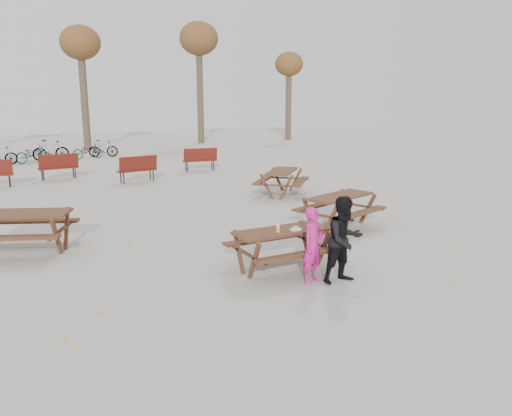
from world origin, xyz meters
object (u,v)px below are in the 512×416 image
main_picnic_table (282,239)px  picnic_table_far (282,183)px  picnic_table_north (21,232)px  adult (345,240)px  soda_bottle (278,228)px  food_tray (296,229)px  child (313,245)px  picnic_table_east (339,211)px

main_picnic_table → picnic_table_far: picnic_table_far is taller
main_picnic_table → picnic_table_north: size_ratio=0.89×
adult → picnic_table_north: bearing=135.1°
main_picnic_table → soda_bottle: 0.32m
food_tray → child: size_ratio=0.13×
adult → picnic_table_far: 8.14m
food_tray → child: 0.69m
main_picnic_table → picnic_table_north: bearing=140.0°
main_picnic_table → adult: 1.27m
soda_bottle → picnic_table_east: (3.06, 2.08, -0.44)m
picnic_table_north → picnic_table_far: size_ratio=1.06×
main_picnic_table → picnic_table_east: 3.52m
soda_bottle → picnic_table_far: size_ratio=0.09×
main_picnic_table → picnic_table_far: bearing=58.3°
main_picnic_table → picnic_table_east: picnic_table_east is taller
picnic_table_east → adult: bearing=-143.8°
picnic_table_east → picnic_table_far: size_ratio=1.00×
picnic_table_east → picnic_table_north: picnic_table_north is taller
child → picnic_table_east: (2.78, 2.80, -0.26)m
picnic_table_east → picnic_table_far: 4.48m
main_picnic_table → picnic_table_far: 7.45m
picnic_table_east → picnic_table_north: size_ratio=0.95×
main_picnic_table → picnic_table_north: 5.54m
food_tray → picnic_table_far: 7.48m
picnic_table_far → child: bearing=-163.8°
child → picnic_table_far: child is taller
food_tray → picnic_table_north: bearing=140.2°
main_picnic_table → food_tray: bearing=-36.4°
child → picnic_table_east: 3.95m
adult → picnic_table_north: size_ratio=0.77×
picnic_table_north → picnic_table_east: bearing=12.3°
soda_bottle → adult: (0.76, -0.99, -0.07)m
picnic_table_east → picnic_table_far: (0.99, 4.36, -0.00)m
picnic_table_east → picnic_table_far: same height
child → picnic_table_north: 6.20m
main_picnic_table → picnic_table_east: bearing=34.0°
food_tray → main_picnic_table: bearing=143.6°
picnic_table_far → food_tray: bearing=-165.7°
adult → picnic_table_far: (3.30, 7.43, -0.36)m
child → picnic_table_north: size_ratio=0.67×
adult → main_picnic_table: bearing=118.1°
child → soda_bottle: bearing=90.7°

